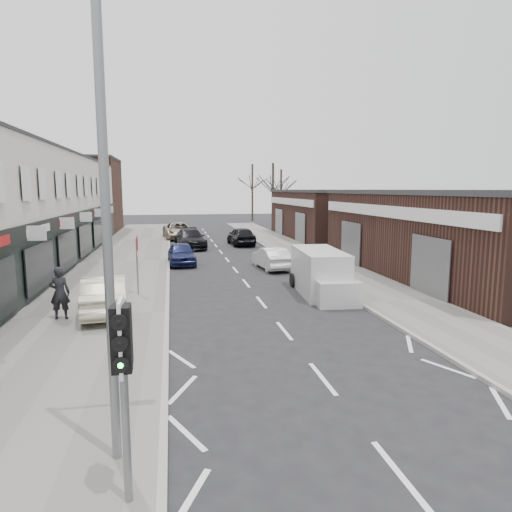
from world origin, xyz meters
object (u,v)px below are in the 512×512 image
pedestrian (60,293)px  parked_car_left_b (190,239)px  traffic_light (123,355)px  white_van (321,274)px  parked_car_left_a (181,254)px  sedan_on_pavement (104,294)px  parked_car_right_b (241,236)px  parked_car_left_c (178,231)px  warning_sign (138,248)px  parked_car_right_a (272,258)px  street_lamp (116,197)px

pedestrian → parked_car_left_b: 20.94m
traffic_light → parked_car_left_b: 30.81m
white_van → parked_car_left_a: size_ratio=1.29×
sedan_on_pavement → parked_car_left_b: size_ratio=0.83×
parked_car_left_b → parked_car_right_b: size_ratio=1.16×
traffic_light → parked_car_left_b: bearing=85.9°
parked_car_left_a → parked_car_left_c: bearing=87.1°
traffic_light → parked_car_left_b: (2.20, 30.68, -1.64)m
traffic_light → warning_sign: size_ratio=1.15×
parked_car_left_c → parked_car_right_a: parked_car_left_c is taller
parked_car_left_c → street_lamp: bearing=-97.8°
traffic_light → street_lamp: street_lamp is taller
street_lamp → warning_sign: (-0.63, 12.80, -2.42)m
sedan_on_pavement → parked_car_right_b: (8.42, 21.00, -0.06)m
parked_car_left_a → parked_car_right_b: bearing=57.9°
warning_sign → sedan_on_pavement: bearing=-109.5°
sedan_on_pavement → parked_car_right_a: size_ratio=1.11×
warning_sign → parked_car_left_c: warning_sign is taller
sedan_on_pavement → parked_car_left_c: size_ratio=0.78×
sedan_on_pavement → parked_car_left_c: 27.20m
parked_car_left_a → pedestrian: bearing=-113.3°
parked_car_left_b → parked_car_right_a: bearing=-72.9°
parked_car_left_c → parked_car_right_b: 7.97m
street_lamp → parked_car_left_a: bearing=86.2°
warning_sign → pedestrian: warning_sign is taller
white_van → parked_car_right_b: white_van is taller
parked_car_right_a → parked_car_left_b: bearing=-73.0°
pedestrian → parked_car_left_b: pedestrian is taller
parked_car_right_b → parked_car_right_a: bearing=86.7°
street_lamp → parked_car_left_c: (1.49, 36.81, -3.83)m
traffic_light → parked_car_right_a: (6.60, 19.97, -1.76)m
parked_car_left_a → parked_car_left_c: size_ratio=0.72×
street_lamp → warning_sign: size_ratio=2.96×
traffic_light → street_lamp: 2.52m
sedan_on_pavement → parked_car_left_a: 12.03m
warning_sign → parked_car_left_b: 16.99m
street_lamp → white_van: (7.48, 11.82, -3.67)m
parked_car_left_a → street_lamp: bearing=-96.5°
white_van → pedestrian: (-10.62, -2.57, 0.13)m
white_van → sedan_on_pavement: white_van is taller
warning_sign → parked_car_right_b: 19.50m
sedan_on_pavement → pedestrian: (-1.44, -0.54, 0.23)m
parked_car_left_a → parked_car_right_a: size_ratio=1.03×
white_van → pedestrian: size_ratio=2.76×
warning_sign → parked_car_left_a: (2.07, 8.61, -1.50)m
traffic_light → parked_car_left_a: size_ratio=0.76×
traffic_light → street_lamp: size_ratio=0.39×
street_lamp → parked_car_left_c: 37.04m
parked_car_right_a → parked_car_right_b: bearing=-95.4°
parked_car_left_b → parked_car_right_a: 11.58m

